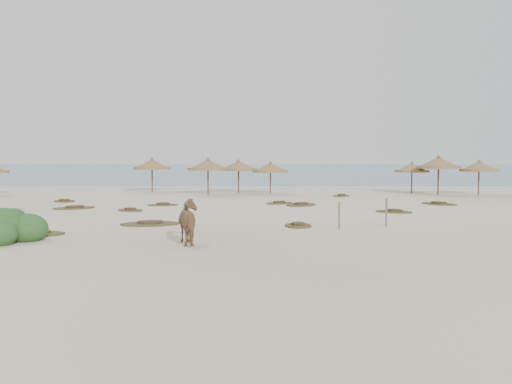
% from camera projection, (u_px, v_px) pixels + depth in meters
% --- Properties ---
extents(ground, '(160.00, 160.00, 0.00)m').
position_uv_depth(ground, '(202.00, 224.00, 25.27)').
color(ground, beige).
rests_on(ground, ground).
extents(ocean, '(200.00, 100.00, 0.01)m').
position_uv_depth(ocean, '(246.00, 170.00, 100.09)').
color(ocean, '#285A79').
rests_on(ocean, ground).
extents(foam_line, '(70.00, 0.60, 0.01)m').
position_uv_depth(foam_line, '(232.00, 187.00, 51.21)').
color(foam_line, white).
rests_on(foam_line, ground).
extents(palapa_1, '(3.75, 3.75, 2.79)m').
position_uv_depth(palapa_1, '(152.00, 165.00, 45.19)').
color(palapa_1, brown).
rests_on(palapa_1, ground).
extents(palapa_2, '(3.84, 3.84, 2.82)m').
position_uv_depth(palapa_2, '(208.00, 165.00, 42.08)').
color(palapa_2, brown).
rests_on(palapa_2, ground).
extents(palapa_3, '(3.20, 3.20, 2.52)m').
position_uv_depth(palapa_3, '(270.00, 168.00, 43.09)').
color(palapa_3, brown).
rests_on(palapa_3, ground).
extents(palapa_4, '(3.60, 3.60, 2.69)m').
position_uv_depth(palapa_4, '(238.00, 166.00, 43.99)').
color(palapa_4, brown).
rests_on(palapa_4, ground).
extents(palapa_5, '(3.27, 3.27, 2.50)m').
position_uv_depth(palapa_5, '(412.00, 168.00, 44.00)').
color(palapa_5, brown).
rests_on(palapa_5, ground).
extents(palapa_6, '(3.96, 3.96, 3.02)m').
position_uv_depth(palapa_6, '(439.00, 163.00, 42.08)').
color(palapa_6, brown).
rests_on(palapa_6, ground).
extents(palapa_7, '(3.21, 3.21, 2.68)m').
position_uv_depth(palapa_7, '(479.00, 167.00, 42.22)').
color(palapa_7, brown).
rests_on(palapa_7, ground).
extents(horse, '(1.39, 1.99, 1.54)m').
position_uv_depth(horse, '(191.00, 222.00, 19.60)').
color(horse, '#946543').
rests_on(horse, ground).
extents(fence_post_near, '(0.10, 0.10, 1.13)m').
position_uv_depth(fence_post_near, '(339.00, 215.00, 23.43)').
color(fence_post_near, '#685B4E').
rests_on(fence_post_near, ground).
extents(fence_post_far, '(0.09, 0.09, 1.20)m').
position_uv_depth(fence_post_far, '(386.00, 212.00, 24.27)').
color(fence_post_far, '#685B4E').
rests_on(fence_post_far, ground).
extents(bush, '(3.10, 2.73, 1.39)m').
position_uv_depth(bush, '(1.00, 229.00, 20.18)').
color(bush, '#315825').
rests_on(bush, ground).
extents(scrub_1, '(2.84, 2.56, 0.16)m').
position_uv_depth(scrub_1, '(75.00, 208.00, 31.97)').
color(scrub_1, brown).
rests_on(scrub_1, ground).
extents(scrub_2, '(2.00, 1.97, 0.16)m').
position_uv_depth(scrub_2, '(130.00, 210.00, 30.75)').
color(scrub_2, brown).
rests_on(scrub_2, ground).
extents(scrub_3, '(2.53, 2.98, 0.16)m').
position_uv_depth(scrub_3, '(301.00, 204.00, 33.99)').
color(scrub_3, brown).
rests_on(scrub_3, ground).
extents(scrub_4, '(2.41, 2.20, 0.16)m').
position_uv_depth(scrub_4, '(394.00, 211.00, 29.98)').
color(scrub_4, brown).
rests_on(scrub_4, ground).
extents(scrub_5, '(2.59, 2.80, 0.16)m').
position_uv_depth(scrub_5, '(439.00, 204.00, 34.53)').
color(scrub_5, brown).
rests_on(scrub_5, ground).
extents(scrub_6, '(2.07, 2.36, 0.16)m').
position_uv_depth(scrub_6, '(64.00, 201.00, 36.48)').
color(scrub_6, brown).
rests_on(scrub_6, ground).
extents(scrub_7, '(2.27, 2.18, 0.16)m').
position_uv_depth(scrub_7, '(279.00, 203.00, 35.00)').
color(scrub_7, brown).
rests_on(scrub_7, ground).
extents(scrub_9, '(2.95, 2.26, 0.16)m').
position_uv_depth(scrub_9, '(150.00, 223.00, 24.90)').
color(scrub_9, brown).
rests_on(scrub_9, ground).
extents(scrub_10, '(1.81, 1.99, 0.16)m').
position_uv_depth(scrub_10, '(341.00, 196.00, 40.86)').
color(scrub_10, brown).
rests_on(scrub_10, ground).
extents(scrub_11, '(2.21, 1.56, 0.16)m').
position_uv_depth(scrub_11, '(39.00, 233.00, 21.91)').
color(scrub_11, brown).
rests_on(scrub_11, ground).
extents(scrub_12, '(1.17, 1.79, 0.16)m').
position_uv_depth(scrub_12, '(298.00, 225.00, 24.33)').
color(scrub_12, brown).
rests_on(scrub_12, ground).
extents(scrub_13, '(2.05, 1.59, 0.16)m').
position_uv_depth(scrub_13, '(163.00, 205.00, 33.86)').
color(scrub_13, brown).
rests_on(scrub_13, ground).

